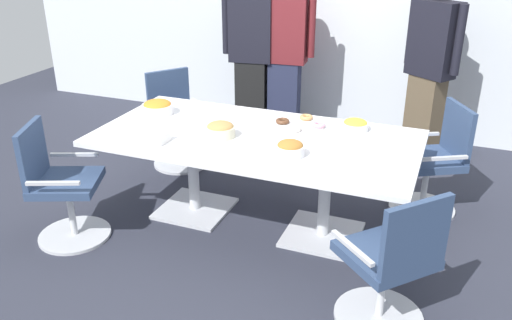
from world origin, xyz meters
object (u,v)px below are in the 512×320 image
person_standing_2 (430,67)px  snack_bowl_chips_orange (157,107)px  person_standing_0 (251,52)px  office_chair_0 (60,189)px  donut_platter (300,124)px  snack_bowl_chips_yellow (355,125)px  snack_bowl_pretzels (290,148)px  office_chair_1 (391,267)px  office_chair_3 (177,124)px  napkin_pile (156,137)px  office_chair_2 (434,165)px  snack_bowl_cookies (220,129)px  person_standing_1 (285,53)px  conference_table (256,151)px

person_standing_2 → snack_bowl_chips_orange: size_ratio=7.09×
snack_bowl_chips_orange → person_standing_0: bearing=81.2°
office_chair_0 → donut_platter: bearing=102.0°
snack_bowl_chips_orange → snack_bowl_chips_yellow: bearing=8.0°
snack_bowl_chips_yellow → donut_platter: bearing=-170.2°
office_chair_0 → snack_bowl_pretzels: bearing=83.7°
office_chair_1 → snack_bowl_pretzels: size_ratio=4.56×
office_chair_1 → person_standing_0: bearing=79.2°
office_chair_3 → person_standing_0: bearing=-171.4°
napkin_pile → office_chair_1: bearing=-13.7°
office_chair_2 → snack_bowl_chips_yellow: 0.80m
office_chair_1 → office_chair_3: 2.82m
office_chair_1 → office_chair_3: (-2.31, 1.62, 0.00)m
napkin_pile → office_chair_2: bearing=30.4°
snack_bowl_pretzels → snack_bowl_cookies: (-0.59, 0.15, 0.00)m
office_chair_1 → donut_platter: bearing=81.0°
napkin_pile → person_standing_1: bearing=82.9°
office_chair_1 → donut_platter: office_chair_1 is taller
snack_bowl_cookies → donut_platter: bearing=40.9°
office_chair_3 → person_standing_2: size_ratio=0.50×
snack_bowl_cookies → napkin_pile: 0.47m
person_standing_2 → snack_bowl_pretzels: bearing=103.9°
office_chair_0 → office_chair_3: size_ratio=1.00×
office_chair_3 → napkin_pile: office_chair_3 is taller
office_chair_1 → office_chair_2: size_ratio=1.00×
office_chair_0 → napkin_pile: office_chair_0 is taller
office_chair_3 → snack_bowl_pretzels: office_chair_3 is taller
person_standing_1 → snack_bowl_chips_orange: person_standing_1 is taller
office_chair_0 → snack_bowl_cookies: (1.03, 0.62, 0.40)m
office_chair_1 → napkin_pile: 1.87m
snack_bowl_chips_yellow → snack_bowl_chips_orange: size_ratio=0.78×
office_chair_3 → snack_bowl_pretzels: 1.89m
office_chair_2 → snack_bowl_chips_yellow: office_chair_2 is taller
person_standing_2 → donut_platter: bearing=93.7°
person_standing_1 → conference_table: bearing=96.8°
office_chair_2 → snack_bowl_chips_orange: size_ratio=3.52×
person_standing_0 → person_standing_2: bearing=172.8°
person_standing_2 → snack_bowl_chips_yellow: person_standing_2 is taller
office_chair_1 → person_standing_1: 3.02m
conference_table → office_chair_0: size_ratio=2.64×
office_chair_3 → snack_bowl_chips_yellow: size_ratio=4.48×
office_chair_3 → snack_bowl_pretzels: (1.51, -1.07, 0.40)m
snack_bowl_chips_yellow → napkin_pile: snack_bowl_chips_yellow is taller
office_chair_0 → snack_bowl_chips_yellow: 2.27m
conference_table → person_standing_2: bearing=58.3°
conference_table → snack_bowl_cookies: bearing=-155.4°
snack_bowl_pretzels → snack_bowl_chips_orange: bearing=162.1°
person_standing_2 → snack_bowl_cookies: bearing=88.4°
conference_table → person_standing_2: size_ratio=1.31×
office_chair_3 → napkin_pile: 1.35m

